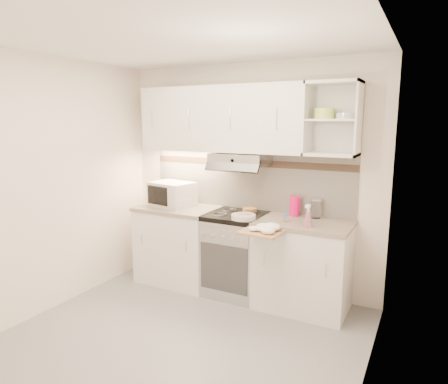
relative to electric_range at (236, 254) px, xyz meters
The scene contains 17 objects.
ground 1.19m from the electric_range, 90.00° to the right, with size 3.00×3.00×0.00m, color gray.
room_shell 1.39m from the electric_range, 89.81° to the right, with size 3.04×2.84×2.52m.
base_cabinet_left 0.75m from the electric_range, behind, with size 0.90×0.60×0.86m, color white.
worktop_left 0.86m from the electric_range, behind, with size 0.92×0.62×0.04m, color gray.
base_cabinet_right 0.75m from the electric_range, ahead, with size 0.90×0.60×0.86m, color white.
worktop_right 0.86m from the electric_range, ahead, with size 0.92×0.62×0.04m, color gray.
electric_range is the anchor object (origin of this frame).
microwave 1.04m from the electric_range, behind, with size 0.55×0.45×0.28m.
watering_can 0.88m from the electric_range, behind, with size 0.26×0.13×0.22m.
plate_stack 0.53m from the electric_range, 46.64° to the right, with size 0.25×0.25×0.05m.
bread_loaf 0.50m from the electric_range, 61.36° to the left, with size 0.15×0.15×0.04m, color #B36B3D.
pink_pitcher 0.83m from the electric_range, 18.77° to the left, with size 0.11×0.10×0.21m.
glass_jar 1.00m from the electric_range, 13.95° to the left, with size 0.11×0.11×0.20m.
spice_jar 0.77m from the electric_range, ahead, with size 0.06×0.06×0.08m.
spray_bottle 1.00m from the electric_range, 11.44° to the right, with size 0.09×0.09×0.23m.
cutting_board 0.77m from the electric_range, 42.22° to the right, with size 0.37×0.33×0.02m, color #AB864A.
dish_towel 0.79m from the electric_range, 41.70° to the right, with size 0.28×0.24×0.08m, color white, non-canonical shape.
Camera 1 is at (1.82, -2.65, 1.88)m, focal length 32.00 mm.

